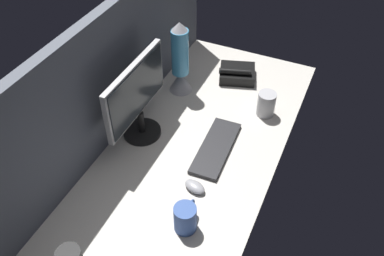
# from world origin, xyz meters

# --- Properties ---
(ground_plane) EXTENTS (1.80, 0.80, 0.03)m
(ground_plane) POSITION_xyz_m (0.00, 0.00, -0.01)
(ground_plane) COLOR beige
(cubicle_wall_back) EXTENTS (1.80, 0.05, 0.61)m
(cubicle_wall_back) POSITION_xyz_m (0.00, 0.38, 0.30)
(cubicle_wall_back) COLOR #565B66
(cubicle_wall_back) RESTS_ON ground_plane
(monitor) EXTENTS (0.46, 0.18, 0.39)m
(monitor) POSITION_xyz_m (0.02, 0.25, 0.22)
(monitor) COLOR black
(monitor) RESTS_ON ground_plane
(keyboard) EXTENTS (0.38, 0.15, 0.02)m
(keyboard) POSITION_xyz_m (0.07, -0.12, 0.01)
(keyboard) COLOR #262628
(keyboard) RESTS_ON ground_plane
(mouse) EXTENTS (0.08, 0.11, 0.03)m
(mouse) POSITION_xyz_m (-0.18, -0.12, 0.02)
(mouse) COLOR #99999E
(mouse) RESTS_ON ground_plane
(mug_steel) EXTENTS (0.09, 0.09, 0.13)m
(mug_steel) POSITION_xyz_m (0.40, -0.25, 0.06)
(mug_steel) COLOR #B2B2B7
(mug_steel) RESTS_ON ground_plane
(mug_ceramic_blue) EXTENTS (0.13, 0.09, 0.12)m
(mug_ceramic_blue) POSITION_xyz_m (-0.36, -0.16, 0.06)
(mug_ceramic_blue) COLOR #38569E
(mug_ceramic_blue) RESTS_ON ground_plane
(lava_lamp) EXTENTS (0.12, 0.12, 0.40)m
(lava_lamp) POSITION_xyz_m (0.40, 0.22, 0.17)
(lava_lamp) COLOR #A5A5AD
(lava_lamp) RESTS_ON ground_plane
(desk_phone) EXTENTS (0.22, 0.23, 0.09)m
(desk_phone) POSITION_xyz_m (0.62, -0.02, 0.03)
(desk_phone) COLOR black
(desk_phone) RESTS_ON ground_plane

